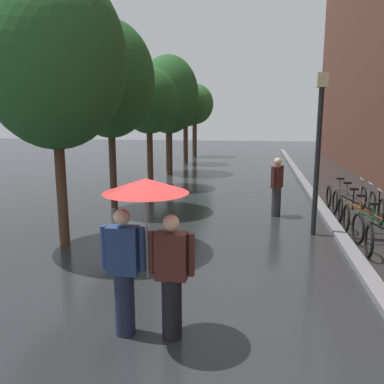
# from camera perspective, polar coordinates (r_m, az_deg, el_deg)

# --- Properties ---
(ground_plane) EXTENTS (80.00, 80.00, 0.00)m
(ground_plane) POSITION_cam_1_polar(r_m,az_deg,el_deg) (5.86, -3.81, -18.11)
(ground_plane) COLOR #26282B
(kerb_strip) EXTENTS (0.30, 36.00, 0.12)m
(kerb_strip) POSITION_cam_1_polar(r_m,az_deg,el_deg) (15.37, 16.70, 0.12)
(kerb_strip) COLOR slate
(kerb_strip) RESTS_ON ground
(street_tree_0) EXTENTS (3.05, 3.05, 5.89)m
(street_tree_0) POSITION_cam_1_polar(r_m,az_deg,el_deg) (9.07, -19.43, 17.69)
(street_tree_0) COLOR #473323
(street_tree_0) RESTS_ON ground
(street_tree_1) EXTENTS (2.67, 2.67, 5.60)m
(street_tree_1) POSITION_cam_1_polar(r_m,az_deg,el_deg) (12.33, -11.84, 15.59)
(street_tree_1) COLOR #473323
(street_tree_1) RESTS_ON ground
(street_tree_2) EXTENTS (2.28, 2.28, 4.70)m
(street_tree_2) POSITION_cam_1_polar(r_m,az_deg,el_deg) (15.89, -6.25, 12.93)
(street_tree_2) COLOR #473323
(street_tree_2) RESTS_ON ground
(street_tree_3) EXTENTS (2.91, 2.91, 5.71)m
(street_tree_3) POSITION_cam_1_polar(r_m,az_deg,el_deg) (19.79, -3.40, 13.82)
(street_tree_3) COLOR #473323
(street_tree_3) RESTS_ON ground
(street_tree_4) EXTENTS (2.41, 2.41, 4.60)m
(street_tree_4) POSITION_cam_1_polar(r_m,az_deg,el_deg) (23.55, -0.94, 12.30)
(street_tree_4) COLOR #473323
(street_tree_4) RESTS_ON ground
(street_tree_5) EXTENTS (2.57, 2.57, 4.97)m
(street_tree_5) POSITION_cam_1_polar(r_m,az_deg,el_deg) (27.68, 0.39, 12.55)
(street_tree_5) COLOR #473323
(street_tree_5) RESTS_ON ground
(parked_bicycle_1) EXTENTS (1.16, 0.83, 0.96)m
(parked_bicycle_1) POSITION_cam_1_polar(r_m,az_deg,el_deg) (9.81, 25.67, -4.69)
(parked_bicycle_1) COLOR black
(parked_bicycle_1) RESTS_ON ground
(parked_bicycle_2) EXTENTS (1.10, 0.73, 0.96)m
(parked_bicycle_2) POSITION_cam_1_polar(r_m,az_deg,el_deg) (10.60, 24.12, -3.44)
(parked_bicycle_2) COLOR black
(parked_bicycle_2) RESTS_ON ground
(parked_bicycle_3) EXTENTS (1.13, 0.78, 0.96)m
(parked_bicycle_3) POSITION_cam_1_polar(r_m,az_deg,el_deg) (11.42, 23.19, -2.37)
(parked_bicycle_3) COLOR black
(parked_bicycle_3) RESTS_ON ground
(parked_bicycle_4) EXTENTS (1.09, 0.72, 0.96)m
(parked_bicycle_4) POSITION_cam_1_polar(r_m,az_deg,el_deg) (12.38, 22.30, -1.32)
(parked_bicycle_4) COLOR black
(parked_bicycle_4) RESTS_ON ground
(parked_bicycle_5) EXTENTS (1.09, 0.71, 0.96)m
(parked_bicycle_5) POSITION_cam_1_polar(r_m,az_deg,el_deg) (13.14, 21.36, -0.58)
(parked_bicycle_5) COLOR black
(parked_bicycle_5) RESTS_ON ground
(couple_under_umbrella) EXTENTS (1.22, 1.07, 2.09)m
(couple_under_umbrella) POSITION_cam_1_polar(r_m,az_deg,el_deg) (5.01, -6.60, -6.27)
(couple_under_umbrella) COLOR #1E233D
(couple_under_umbrella) RESTS_ON ground
(street_lamp_post) EXTENTS (0.24, 0.24, 3.79)m
(street_lamp_post) POSITION_cam_1_polar(r_m,az_deg,el_deg) (9.68, 17.83, 6.93)
(street_lamp_post) COLOR black
(street_lamp_post) RESTS_ON ground
(pedestrian_walking_midground) EXTENTS (0.36, 0.55, 1.68)m
(pedestrian_walking_midground) POSITION_cam_1_polar(r_m,az_deg,el_deg) (11.43, 12.16, 0.76)
(pedestrian_walking_midground) COLOR #2D2D33
(pedestrian_walking_midground) RESTS_ON ground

